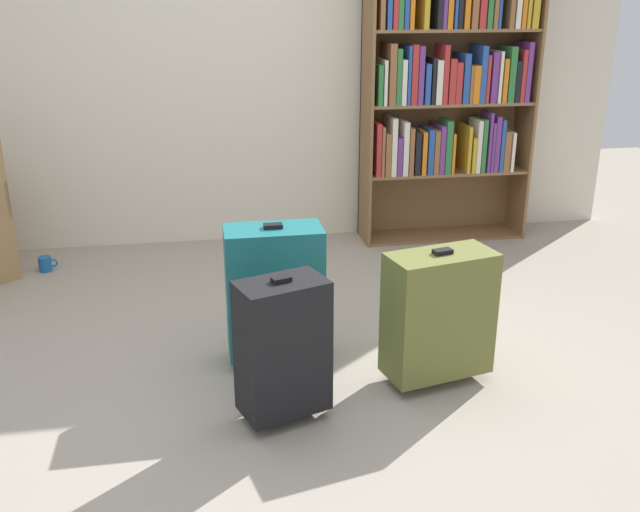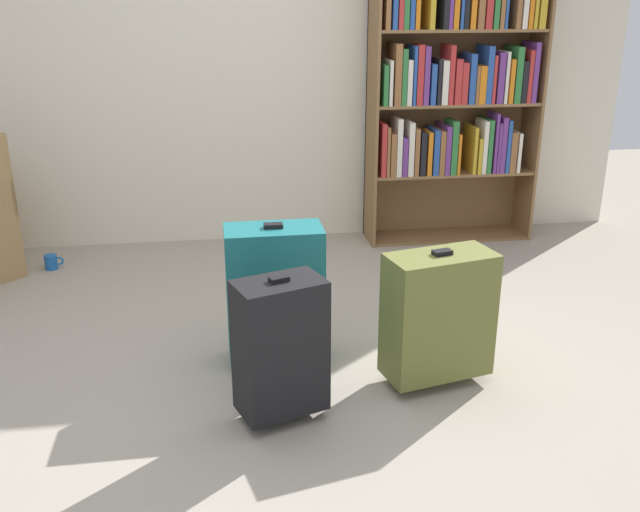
% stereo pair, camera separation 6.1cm
% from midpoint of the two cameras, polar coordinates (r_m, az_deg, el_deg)
% --- Properties ---
extents(ground_plane, '(9.13, 9.13, 0.00)m').
position_cam_midpoint_polar(ground_plane, '(3.28, -2.33, -10.25)').
color(ground_plane, '#9E9384').
extents(back_wall, '(5.22, 0.10, 2.60)m').
position_cam_midpoint_polar(back_wall, '(4.97, -5.82, 16.03)').
color(back_wall, beige).
rests_on(back_wall, ground).
extents(bookshelf, '(1.16, 0.33, 1.91)m').
position_cam_midpoint_polar(bookshelf, '(5.02, 9.85, 13.25)').
color(bookshelf, brown).
rests_on(bookshelf, ground).
extents(mug, '(0.12, 0.08, 0.10)m').
position_cam_midpoint_polar(mug, '(4.86, -21.52, -0.60)').
color(mug, '#1959A5').
rests_on(mug, ground).
extents(suitcase_olive, '(0.51, 0.33, 0.64)m').
position_cam_midpoint_polar(suitcase_olive, '(3.19, 8.96, -4.62)').
color(suitcase_olive, brown).
rests_on(suitcase_olive, ground).
extents(suitcase_teal, '(0.45, 0.24, 0.69)m').
position_cam_midpoint_polar(suitcase_teal, '(3.33, -4.19, -2.85)').
color(suitcase_teal, '#19666B').
rests_on(suitcase_teal, ground).
extents(suitcase_black, '(0.40, 0.32, 0.64)m').
position_cam_midpoint_polar(suitcase_black, '(2.88, -3.63, -7.32)').
color(suitcase_black, black).
rests_on(suitcase_black, ground).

